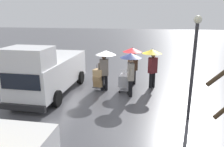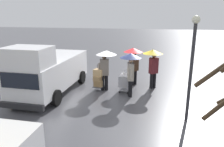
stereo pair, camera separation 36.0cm
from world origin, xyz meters
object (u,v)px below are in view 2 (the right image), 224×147
Objects in this scene: pedestrian_black_side at (105,61)px; pedestrian_white_side at (131,64)px; hand_dolly_boxes at (99,78)px; cargo_van_parked_right at (49,71)px; pedestrian_far_side at (134,58)px; pedestrian_pink_side at (153,59)px; shopping_cart_vendor at (125,81)px; street_lamp at (192,59)px.

pedestrian_white_side is (-1.36, 0.55, 0.00)m from pedestrian_black_side.
hand_dolly_boxes is at bearing -15.81° from pedestrian_white_side.
cargo_van_parked_right is 4.51m from pedestrian_far_side.
hand_dolly_boxes is 2.00m from pedestrian_white_side.
pedestrian_black_side and pedestrian_white_side have the same top height.
pedestrian_pink_side is (-2.72, -0.88, 0.93)m from hand_dolly_boxes.
pedestrian_black_side is (-0.34, -0.07, 0.93)m from hand_dolly_boxes.
hand_dolly_boxes is 0.61× the size of pedestrian_black_side.
shopping_cart_vendor is at bearing -177.07° from hand_dolly_boxes.
pedestrian_far_side is (-1.32, -1.15, -0.01)m from pedestrian_black_side.
cargo_van_parked_right reaches higher than hand_dolly_boxes.
cargo_van_parked_right reaches higher than pedestrian_white_side.
pedestrian_pink_side is 1.70m from pedestrian_white_side.
pedestrian_far_side reaches higher than hand_dolly_boxes.
pedestrian_white_side is 0.56× the size of street_lamp.
street_lamp reaches higher than hand_dolly_boxes.
hand_dolly_boxes is 0.61× the size of pedestrian_far_side.
pedestrian_black_side is 1.00× the size of pedestrian_far_side.
cargo_van_parked_right is 5.15× the size of shopping_cart_vendor.
pedestrian_pink_side is 1.00× the size of pedestrian_far_side.
hand_dolly_boxes is 0.61× the size of pedestrian_white_side.
pedestrian_black_side is at bearing 18.67° from pedestrian_pink_side.
pedestrian_white_side is (-0.33, 0.55, 1.02)m from shopping_cart_vendor.
pedestrian_black_side is at bearing -168.39° from hand_dolly_boxes.
cargo_van_parked_right is 4.09× the size of hand_dolly_boxes.
pedestrian_black_side reaches higher than shopping_cart_vendor.
pedestrian_black_side is at bearing 40.99° from pedestrian_far_side.
cargo_van_parked_right reaches higher than pedestrian_far_side.
street_lamp is at bearing 138.78° from pedestrian_white_side.
pedestrian_black_side is at bearing -22.04° from pedestrian_white_side.
pedestrian_white_side is 1.70m from pedestrian_far_side.
hand_dolly_boxes reaches higher than shopping_cart_vendor.
pedestrian_far_side is at bearing -139.01° from pedestrian_black_side.
shopping_cart_vendor is 1.88m from pedestrian_pink_side.
pedestrian_pink_side is at bearing -149.35° from shopping_cart_vendor.
hand_dolly_boxes is at bearing -157.99° from cargo_van_parked_right.
cargo_van_parked_right is 2.50× the size of pedestrian_white_side.
cargo_van_parked_right is 2.50× the size of pedestrian_black_side.
pedestrian_far_side is at bearing -17.65° from pedestrian_pink_side.
pedestrian_black_side is 4.68m from street_lamp.
pedestrian_pink_side is 3.81m from street_lamp.
pedestrian_pink_side and pedestrian_white_side have the same top height.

